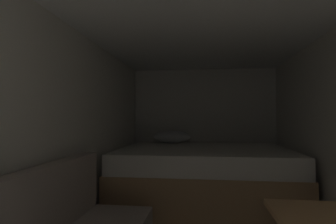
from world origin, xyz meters
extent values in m
cube|color=silver|center=(0.00, 4.37, 0.98)|extent=(2.39, 0.05, 1.96)
cube|color=silver|center=(-1.17, 1.97, 0.98)|extent=(0.05, 4.75, 1.96)
cube|color=white|center=(0.00, 1.97, 1.99)|extent=(2.39, 4.75, 0.05)
cube|color=tan|center=(0.00, 3.43, 0.27)|extent=(2.17, 1.73, 0.54)
cube|color=white|center=(0.00, 3.43, 0.66)|extent=(2.13, 1.69, 0.23)
ellipsoid|color=white|center=(-0.49, 4.07, 0.87)|extent=(0.58, 0.34, 0.19)
cube|color=#A8998E|center=(-1.07, 1.22, 0.59)|extent=(0.12, 2.14, 0.49)
camera|label=1|loc=(0.00, -0.25, 1.16)|focal=29.77mm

